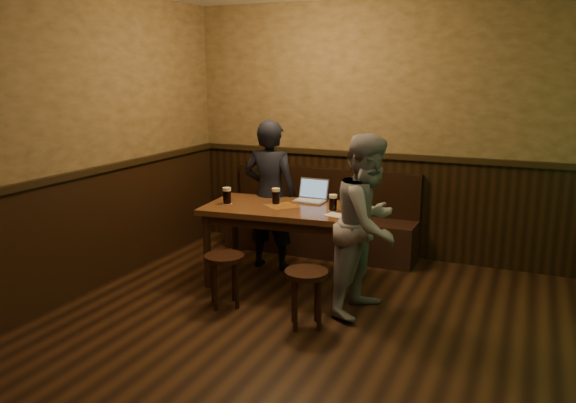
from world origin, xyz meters
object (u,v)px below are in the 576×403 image
Objects in this scene: pint_mid at (276,196)px; person_grey at (368,225)px; stool_left at (224,265)px; laptop at (311,195)px; person_suit at (270,195)px; pub_table at (282,216)px; pint_right at (333,203)px; bench at (320,226)px; stool_right at (306,282)px; pint_left at (227,196)px.

person_grey is (1.03, -0.36, -0.08)m from pint_mid.
laptop is (0.41, 1.03, 0.46)m from stool_left.
person_suit is (-0.48, 0.05, -0.05)m from laptop.
pub_table is at bearing 72.38° from stool_left.
pint_right reaches higher than stool_left.
bench is 4.62× the size of stool_right.
pint_mid is at bearing 22.37° from pint_left.
pint_left is at bearing -146.18° from laptop.
pub_table is at bearing 125.05° from person_suit.
pint_mid reaches higher than stool_right.
pub_table is 0.54m from pint_right.
person_grey is (0.94, -0.31, 0.10)m from pub_table.
pint_mid is at bearing 144.32° from pub_table.
pint_right is at bearing -3.66° from pub_table.
person_grey is at bearing 54.53° from stool_right.
person_suit reaches higher than pint_right.
laptop is at bearing 54.35° from pub_table.
stool_right is at bearing -72.72° from bench.
stool_left is 1.15m from pint_right.
pint_right is (0.51, -1.05, 0.54)m from bench.
laptop reaches higher than bench.
pint_left is at bearing 61.62° from person_suit.
stool_right is (0.81, -0.10, 0.01)m from stool_left.
pint_right is at bearing 44.84° from stool_left.
person_suit is at bearing 156.72° from pint_right.
pint_left is 0.84m from laptop.
stool_right is at bearing -59.89° from pub_table.
pint_mid is at bearing -133.51° from laptop.
pint_mid is 1.03× the size of pint_right.
laptop is (0.71, 0.45, -0.03)m from pint_left.
pint_mid is (0.14, 0.77, 0.48)m from stool_left.
bench is 14.21× the size of pint_right.
pint_mid is 0.39m from person_suit.
pint_right is (1.04, 0.15, -0.00)m from pint_left.
stool_left is 1.16m from person_suit.
pub_table is 0.40m from laptop.
pint_left is 0.55m from person_suit.
stool_left is 0.82m from stool_right.
person_grey reaches higher than pint_right.
pub_table reaches higher than stool_right.
bench is 13.76× the size of pint_mid.
pub_table is at bearing 82.47° from person_grey.
person_grey is at bearing -37.61° from pint_right.
pub_table is at bearing 14.18° from pint_left.
person_suit is at bearing 72.17° from person_grey.
bench is at bearing 82.73° from stool_left.
person_suit reaches higher than pub_table.
pint_left is (-1.11, 0.68, 0.48)m from stool_right.
stool_right is 3.08× the size of pint_right.
pint_left is at bearing 116.81° from stool_left.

